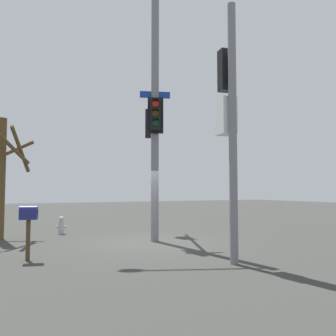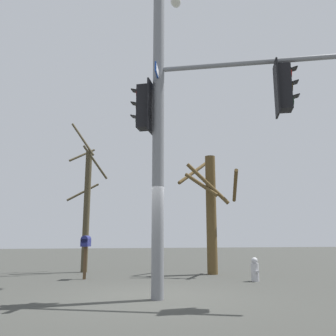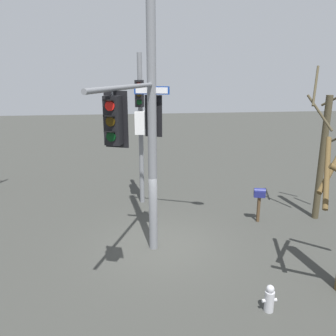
{
  "view_description": "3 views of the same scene",
  "coord_description": "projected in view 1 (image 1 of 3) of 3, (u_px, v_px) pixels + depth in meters",
  "views": [
    {
      "loc": [
        4.98,
        11.38,
        1.82
      ],
      "look_at": [
        -0.6,
        0.41,
        2.59
      ],
      "focal_mm": 37.73,
      "sensor_mm": 36.0,
      "label": 1
    },
    {
      "loc": [
        -8.29,
        1.45,
        1.33
      ],
      "look_at": [
        -0.49,
        -0.29,
        2.92
      ],
      "focal_mm": 37.57,
      "sensor_mm": 36.0,
      "label": 2
    },
    {
      "loc": [
        -1.21,
        -10.69,
        5.78
      ],
      "look_at": [
        0.11,
        -0.63,
        2.97
      ],
      "focal_mm": 36.76,
      "sensor_mm": 36.0,
      "label": 3
    }
  ],
  "objects": [
    {
      "name": "ground_plane",
      "position": [
        147.0,
        242.0,
        12.27
      ],
      "size": [
        80.0,
        80.0,
        0.0
      ],
      "primitive_type": "plane",
      "color": "#373833"
    },
    {
      "name": "main_signal_pole_assembly",
      "position": [
        150.0,
        100.0,
        13.23
      ],
      "size": [
        4.94,
        4.66,
        9.98
      ],
      "rotation": [
        0.0,
        0.0,
        4.33
      ],
      "color": "slate",
      "rests_on": "ground"
    },
    {
      "name": "secondary_pole_assembly",
      "position": [
        229.0,
        113.0,
        9.06
      ],
      "size": [
        0.47,
        0.76,
        6.6
      ],
      "rotation": [
        0.0,
        0.0,
        4.57
      ],
      "color": "slate",
      "rests_on": "ground"
    },
    {
      "name": "fire_hydrant",
      "position": [
        61.0,
        226.0,
        14.56
      ],
      "size": [
        0.38,
        0.24,
        0.73
      ],
      "color": "#B2B2B7",
      "rests_on": "ground"
    },
    {
      "name": "mailbox",
      "position": [
        29.0,
        217.0,
        9.16
      ],
      "size": [
        0.49,
        0.35,
        1.41
      ],
      "rotation": [
        0.0,
        0.0,
        4.44
      ],
      "color": "#4C3823",
      "rests_on": "ground"
    },
    {
      "name": "bare_tree_behind_pole",
      "position": [
        1.0,
        172.0,
        13.12
      ],
      "size": [
        2.56,
        2.57,
        4.53
      ],
      "color": "brown",
      "rests_on": "ground"
    }
  ]
}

